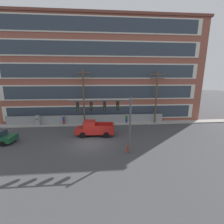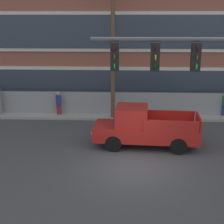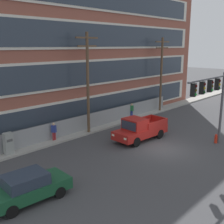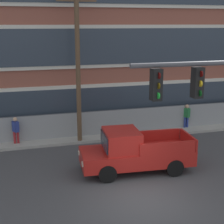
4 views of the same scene
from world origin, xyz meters
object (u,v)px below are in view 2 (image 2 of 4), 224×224
at_px(pickup_truck_red, 144,128).
at_px(pedestrian_near_cabinet, 59,102).
at_px(utility_pole_near_corner, 113,39).
at_px(traffic_signal_mast, 210,77).

relative_size(pickup_truck_red, pedestrian_near_cabinet, 3.18).
xyz_separation_m(pickup_truck_red, utility_pole_near_corner, (-1.74, 4.58, 4.10)).
xyz_separation_m(traffic_signal_mast, utility_pole_near_corner, (-3.57, 9.93, 0.59)).
bearing_deg(pickup_truck_red, utility_pole_near_corner, 110.82).
distance_m(traffic_signal_mast, pedestrian_near_cabinet, 13.07).
height_order(traffic_signal_mast, pickup_truck_red, traffic_signal_mast).
bearing_deg(traffic_signal_mast, utility_pole_near_corner, 109.76).
height_order(traffic_signal_mast, pedestrian_near_cabinet, traffic_signal_mast).
xyz_separation_m(utility_pole_near_corner, pedestrian_near_cabinet, (-3.55, 0.47, -4.09)).
xyz_separation_m(traffic_signal_mast, pedestrian_near_cabinet, (-7.12, 10.39, -3.49)).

